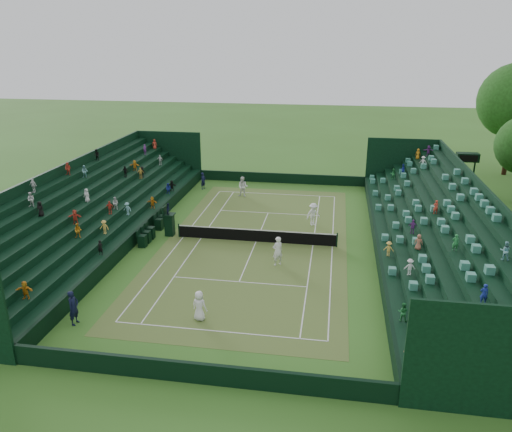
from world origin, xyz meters
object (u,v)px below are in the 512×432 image
(umpire_chair, at_px, (169,222))
(player_far_west, at_px, (243,187))
(player_far_east, at_px, (313,214))
(tennis_net, at_px, (256,235))
(player_near_west, at_px, (199,306))
(player_near_east, at_px, (278,251))

(umpire_chair, distance_m, player_far_west, 11.02)
(player_far_east, bearing_deg, player_far_west, 102.56)
(tennis_net, relative_size, umpire_chair, 4.62)
(tennis_net, height_order, player_near_west, player_near_west)
(tennis_net, xyz_separation_m, player_far_east, (3.88, 4.14, 0.38))
(player_near_west, relative_size, player_far_east, 0.91)
(umpire_chair, relative_size, player_far_east, 1.39)
(tennis_net, height_order, player_near_east, player_near_east)
(player_near_west, xyz_separation_m, player_far_west, (-1.75, 21.60, 0.12))
(player_far_west, distance_m, player_far_east, 9.46)
(umpire_chair, bearing_deg, player_near_east, -24.30)
(umpire_chair, bearing_deg, player_far_west, 70.81)
(umpire_chair, relative_size, player_near_east, 1.28)
(tennis_net, bearing_deg, umpire_chair, 177.74)
(player_near_west, xyz_separation_m, player_far_east, (5.09, 15.08, 0.08))
(umpire_chair, relative_size, player_far_west, 1.33)
(player_near_east, distance_m, player_far_west, 15.12)
(tennis_net, bearing_deg, player_far_west, 105.53)
(tennis_net, distance_m, player_near_east, 4.16)
(player_near_east, xyz_separation_m, player_far_east, (1.88, 7.75, -0.08))
(tennis_net, relative_size, player_near_east, 5.91)
(player_far_east, bearing_deg, player_near_east, -137.44)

